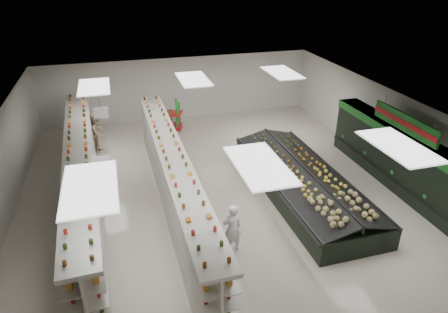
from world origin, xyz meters
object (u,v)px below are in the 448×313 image
object	(u,v)px
gondola_left	(83,179)
shopper_background	(97,133)
soda_endcap	(170,115)
shopper_main	(232,228)
produce_island	(302,181)
gondola_center	(174,181)

from	to	relation	value
gondola_left	shopper_background	world-z (taller)	gondola_left
gondola_left	soda_endcap	size ratio (longest dim) A/B	8.25
gondola_left	shopper_background	distance (m)	4.19
shopper_main	shopper_background	distance (m)	8.76
gondola_left	produce_island	xyz separation A→B (m)	(7.53, -1.38, -0.47)
gondola_left	gondola_center	xyz separation A→B (m)	(2.95, -0.92, -0.03)
shopper_background	gondola_left	bearing A→B (deg)	-164.47
gondola_center	produce_island	distance (m)	4.63
gondola_left	gondola_center	size ratio (longest dim) A/B	1.03
shopper_main	produce_island	bearing A→B (deg)	-153.19
gondola_center	shopper_background	xyz separation A→B (m)	(-2.52, 5.10, -0.02)
gondola_center	produce_island	size ratio (longest dim) A/B	1.60
shopper_main	soda_endcap	bearing A→B (deg)	-96.59
soda_endcap	shopper_main	bearing A→B (deg)	-88.29
shopper_main	shopper_background	bearing A→B (deg)	-72.98
produce_island	shopper_background	world-z (taller)	shopper_background
soda_endcap	shopper_main	xyz separation A→B (m)	(0.29, -9.83, 0.06)
gondola_center	soda_endcap	distance (m)	7.07
gondola_left	shopper_main	xyz separation A→B (m)	(4.17, -3.75, -0.19)
produce_island	shopper_background	distance (m)	9.03
soda_endcap	shopper_background	bearing A→B (deg)	-151.06
gondola_center	soda_endcap	world-z (taller)	gondola_center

